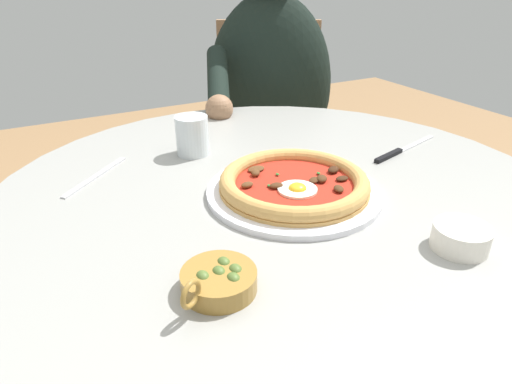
{
  "coord_description": "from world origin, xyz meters",
  "views": [
    {
      "loc": [
        0.58,
        -0.36,
        1.08
      ],
      "look_at": [
        -0.01,
        -0.04,
        0.73
      ],
      "focal_mm": 31.22,
      "sensor_mm": 36.0,
      "label": 1
    }
  ],
  "objects_px": {
    "steak_knife": "(398,152)",
    "pizza_on_plate": "(294,185)",
    "ramekin_capers": "(461,237)",
    "olive_pan": "(219,280)",
    "water_glass": "(192,138)",
    "fork_utensil": "(96,176)",
    "diner_person": "(268,147)",
    "cafe_chair_diner": "(268,130)",
    "dining_table": "(277,275)"
  },
  "relations": [
    {
      "from": "pizza_on_plate",
      "to": "fork_utensil",
      "type": "height_order",
      "value": "pizza_on_plate"
    },
    {
      "from": "steak_knife",
      "to": "olive_pan",
      "type": "bearing_deg",
      "value": -66.18
    },
    {
      "from": "fork_utensil",
      "to": "cafe_chair_diner",
      "type": "xyz_separation_m",
      "value": [
        -0.56,
        0.68,
        -0.2
      ]
    },
    {
      "from": "ramekin_capers",
      "to": "diner_person",
      "type": "bearing_deg",
      "value": 166.48
    },
    {
      "from": "dining_table",
      "to": "pizza_on_plate",
      "type": "relative_size",
      "value": 3.38
    },
    {
      "from": "fork_utensil",
      "to": "cafe_chair_diner",
      "type": "bearing_deg",
      "value": 129.46
    },
    {
      "from": "pizza_on_plate",
      "to": "ramekin_capers",
      "type": "height_order",
      "value": "pizza_on_plate"
    },
    {
      "from": "fork_utensil",
      "to": "diner_person",
      "type": "height_order",
      "value": "diner_person"
    },
    {
      "from": "water_glass",
      "to": "ramekin_capers",
      "type": "xyz_separation_m",
      "value": [
        0.48,
        0.19,
        -0.02
      ]
    },
    {
      "from": "fork_utensil",
      "to": "cafe_chair_diner",
      "type": "distance_m",
      "value": 0.9
    },
    {
      "from": "dining_table",
      "to": "olive_pan",
      "type": "height_order",
      "value": "olive_pan"
    },
    {
      "from": "water_glass",
      "to": "cafe_chair_diner",
      "type": "xyz_separation_m",
      "value": [
        -0.54,
        0.48,
        -0.23
      ]
    },
    {
      "from": "olive_pan",
      "to": "steak_knife",
      "type": "bearing_deg",
      "value": 113.82
    },
    {
      "from": "steak_knife",
      "to": "pizza_on_plate",
      "type": "bearing_deg",
      "value": -79.53
    },
    {
      "from": "dining_table",
      "to": "olive_pan",
      "type": "bearing_deg",
      "value": -45.56
    },
    {
      "from": "water_glass",
      "to": "fork_utensil",
      "type": "distance_m",
      "value": 0.2
    },
    {
      "from": "water_glass",
      "to": "olive_pan",
      "type": "bearing_deg",
      "value": -17.09
    },
    {
      "from": "olive_pan",
      "to": "dining_table",
      "type": "bearing_deg",
      "value": 134.44
    },
    {
      "from": "olive_pan",
      "to": "fork_utensil",
      "type": "bearing_deg",
      "value": -169.99
    },
    {
      "from": "ramekin_capers",
      "to": "cafe_chair_diner",
      "type": "bearing_deg",
      "value": 164.34
    },
    {
      "from": "pizza_on_plate",
      "to": "diner_person",
      "type": "xyz_separation_m",
      "value": [
        -0.65,
        0.33,
        -0.22
      ]
    },
    {
      "from": "dining_table",
      "to": "fork_utensil",
      "type": "height_order",
      "value": "fork_utensil"
    },
    {
      "from": "water_glass",
      "to": "cafe_chair_diner",
      "type": "height_order",
      "value": "cafe_chair_diner"
    },
    {
      "from": "diner_person",
      "to": "steak_knife",
      "type": "bearing_deg",
      "value": -4.14
    },
    {
      "from": "pizza_on_plate",
      "to": "olive_pan",
      "type": "relative_size",
      "value": 2.75
    },
    {
      "from": "ramekin_capers",
      "to": "steak_knife",
      "type": "bearing_deg",
      "value": 149.58
    },
    {
      "from": "dining_table",
      "to": "water_glass",
      "type": "xyz_separation_m",
      "value": [
        -0.21,
        -0.07,
        0.22
      ]
    },
    {
      "from": "steak_knife",
      "to": "diner_person",
      "type": "relative_size",
      "value": 0.18
    },
    {
      "from": "ramekin_capers",
      "to": "diner_person",
      "type": "height_order",
      "value": "diner_person"
    },
    {
      "from": "water_glass",
      "to": "steak_knife",
      "type": "relative_size",
      "value": 0.37
    },
    {
      "from": "water_glass",
      "to": "steak_knife",
      "type": "xyz_separation_m",
      "value": [
        0.19,
        0.37,
        -0.03
      ]
    },
    {
      "from": "ramekin_capers",
      "to": "fork_utensil",
      "type": "height_order",
      "value": "ramekin_capers"
    },
    {
      "from": "ramekin_capers",
      "to": "fork_utensil",
      "type": "bearing_deg",
      "value": -139.93
    },
    {
      "from": "pizza_on_plate",
      "to": "cafe_chair_diner",
      "type": "height_order",
      "value": "cafe_chair_diner"
    },
    {
      "from": "fork_utensil",
      "to": "water_glass",
      "type": "bearing_deg",
      "value": 96.12
    },
    {
      "from": "fork_utensil",
      "to": "steak_knife",
      "type": "bearing_deg",
      "value": 72.89
    },
    {
      "from": "steak_knife",
      "to": "cafe_chair_diner",
      "type": "xyz_separation_m",
      "value": [
        -0.73,
        0.12,
        -0.2
      ]
    },
    {
      "from": "pizza_on_plate",
      "to": "water_glass",
      "type": "bearing_deg",
      "value": -161.27
    },
    {
      "from": "olive_pan",
      "to": "diner_person",
      "type": "bearing_deg",
      "value": 146.79
    },
    {
      "from": "water_glass",
      "to": "ramekin_capers",
      "type": "distance_m",
      "value": 0.52
    },
    {
      "from": "fork_utensil",
      "to": "ramekin_capers",
      "type": "bearing_deg",
      "value": 40.07
    },
    {
      "from": "pizza_on_plate",
      "to": "ramekin_capers",
      "type": "distance_m",
      "value": 0.26
    },
    {
      "from": "pizza_on_plate",
      "to": "fork_utensil",
      "type": "distance_m",
      "value": 0.36
    },
    {
      "from": "dining_table",
      "to": "olive_pan",
      "type": "xyz_separation_m",
      "value": [
        0.2,
        -0.2,
        0.2
      ]
    },
    {
      "from": "pizza_on_plate",
      "to": "steak_knife",
      "type": "xyz_separation_m",
      "value": [
        -0.05,
        0.28,
        -0.01
      ]
    },
    {
      "from": "ramekin_capers",
      "to": "olive_pan",
      "type": "height_order",
      "value": "olive_pan"
    },
    {
      "from": "water_glass",
      "to": "fork_utensil",
      "type": "relative_size",
      "value": 0.58
    },
    {
      "from": "steak_knife",
      "to": "olive_pan",
      "type": "height_order",
      "value": "olive_pan"
    },
    {
      "from": "pizza_on_plate",
      "to": "cafe_chair_diner",
      "type": "bearing_deg",
      "value": 153.04
    },
    {
      "from": "olive_pan",
      "to": "fork_utensil",
      "type": "relative_size",
      "value": 0.79
    }
  ]
}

